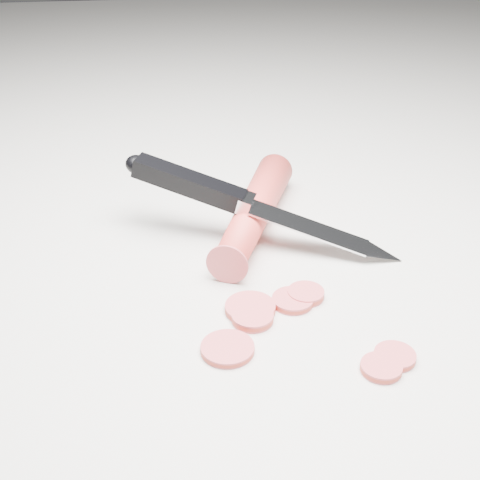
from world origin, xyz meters
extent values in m
plane|color=beige|center=(0.00, 0.00, 0.00)|extent=(2.40, 2.40, 0.00)
cylinder|color=red|center=(-0.02, 0.11, 0.02)|extent=(0.10, 0.19, 0.03)
cylinder|color=#C64248|center=(-0.04, -0.02, 0.00)|extent=(0.04, 0.04, 0.01)
cylinder|color=#C64248|center=(-0.04, -0.04, 0.00)|extent=(0.03, 0.03, 0.01)
cylinder|color=#C64248|center=(0.00, -0.02, 0.00)|extent=(0.03, 0.03, 0.01)
cylinder|color=#C64248|center=(0.04, -0.10, 0.00)|extent=(0.03, 0.03, 0.01)
cylinder|color=#C64248|center=(0.01, -0.01, 0.00)|extent=(0.03, 0.03, 0.01)
cylinder|color=#C64248|center=(-0.06, -0.07, 0.00)|extent=(0.04, 0.04, 0.01)
cylinder|color=#C64248|center=(0.06, -0.09, 0.00)|extent=(0.03, 0.03, 0.01)
camera|label=1|loc=(-0.10, -0.45, 0.33)|focal=50.00mm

